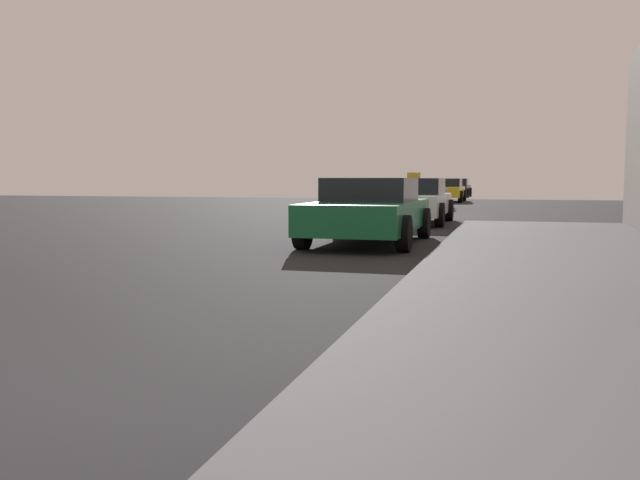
{
  "coord_description": "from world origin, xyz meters",
  "views": [
    {
      "loc": [
        3.11,
        -2.04,
        1.25
      ],
      "look_at": [
        1.54,
        3.49,
        0.72
      ],
      "focal_mm": 37.42,
      "sensor_mm": 36.0,
      "label": 1
    }
  ],
  "objects_px": {
    "car_green": "(369,210)",
    "car_blue": "(423,193)",
    "car_white": "(413,200)",
    "car_black": "(456,188)",
    "car_yellow": "(446,190)"
  },
  "relations": [
    {
      "from": "car_green",
      "to": "car_blue",
      "type": "relative_size",
      "value": 1.03
    },
    {
      "from": "car_green",
      "to": "car_white",
      "type": "distance_m",
      "value": 6.08
    },
    {
      "from": "car_black",
      "to": "car_white",
      "type": "bearing_deg",
      "value": 91.84
    },
    {
      "from": "car_green",
      "to": "car_blue",
      "type": "height_order",
      "value": "same"
    },
    {
      "from": "car_yellow",
      "to": "car_black",
      "type": "relative_size",
      "value": 0.99
    },
    {
      "from": "car_green",
      "to": "car_white",
      "type": "xyz_separation_m",
      "value": [
        0.0,
        6.08,
        0.0
      ]
    },
    {
      "from": "car_blue",
      "to": "car_yellow",
      "type": "relative_size",
      "value": 0.94
    },
    {
      "from": "car_green",
      "to": "car_blue",
      "type": "distance_m",
      "value": 16.04
    },
    {
      "from": "car_white",
      "to": "car_blue",
      "type": "xyz_separation_m",
      "value": [
        -0.96,
        9.93,
        -0.0
      ]
    },
    {
      "from": "car_white",
      "to": "car_blue",
      "type": "height_order",
      "value": "car_white"
    },
    {
      "from": "car_green",
      "to": "car_yellow",
      "type": "distance_m",
      "value": 24.4
    },
    {
      "from": "car_green",
      "to": "car_yellow",
      "type": "height_order",
      "value": "same"
    },
    {
      "from": "car_white",
      "to": "car_black",
      "type": "distance_m",
      "value": 27.24
    },
    {
      "from": "car_blue",
      "to": "car_green",
      "type": "bearing_deg",
      "value": 93.41
    },
    {
      "from": "car_green",
      "to": "car_black",
      "type": "height_order",
      "value": "same"
    }
  ]
}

